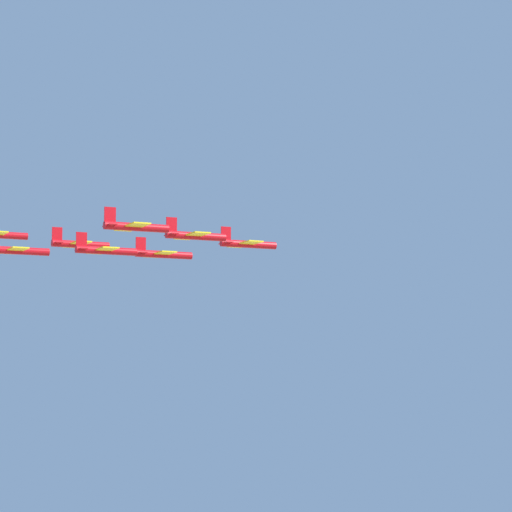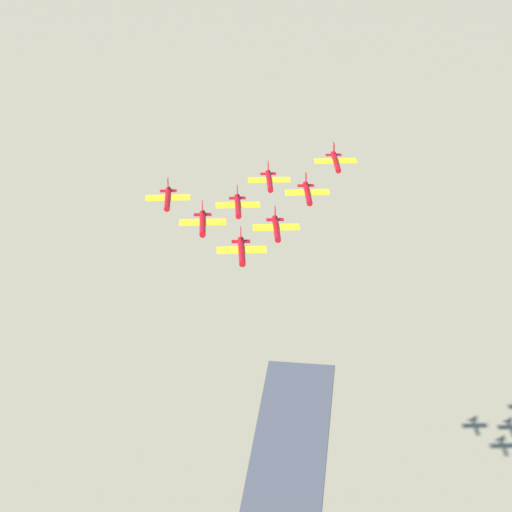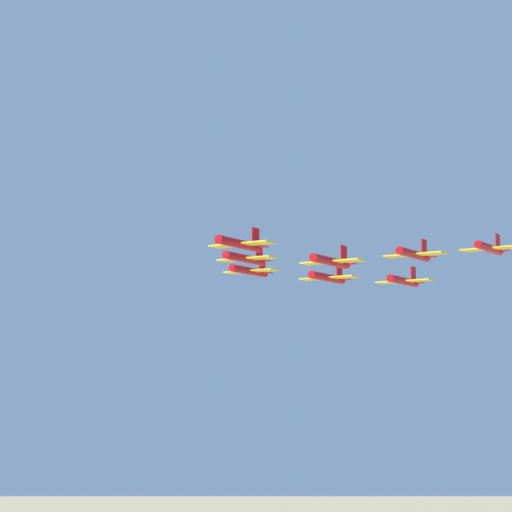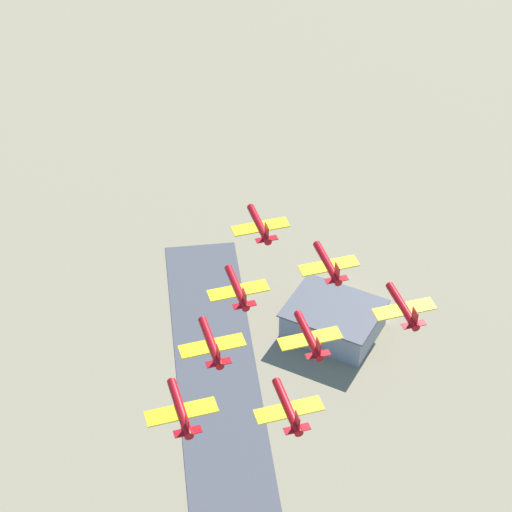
{
  "view_description": "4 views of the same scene",
  "coord_description": "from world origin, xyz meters",
  "px_view_note": "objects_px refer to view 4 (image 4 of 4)",
  "views": [
    {
      "loc": [
        -117.96,
        -76.8,
        103.15
      ],
      "look_at": [
        45.76,
        -17.96,
        122.75
      ],
      "focal_mm": 85.0,
      "sensor_mm": 36.0,
      "label": 1
    },
    {
      "loc": [
        137.72,
        -120.56,
        197.46
      ],
      "look_at": [
        44.62,
        -16.4,
        123.37
      ],
      "focal_mm": 70.0,
      "sensor_mm": 36.0,
      "label": 2
    },
    {
      "loc": [
        153.93,
        -41.54,
        107.63
      ],
      "look_at": [
        41.16,
        -15.47,
        123.0
      ],
      "focal_mm": 70.0,
      "sensor_mm": 36.0,
      "label": 3
    },
    {
      "loc": [
        -7.68,
        79.47,
        207.4
      ],
      "look_at": [
        42.05,
        -15.37,
        120.55
      ],
      "focal_mm": 70.0,
      "sensor_mm": 36.0,
      "label": 4
    }
  ],
  "objects_px": {
    "jet_3": "(212,344)",
    "jet_5": "(404,308)",
    "jet_4": "(309,337)",
    "jet_1": "(238,289)",
    "jet_6": "(181,410)",
    "jet_0": "(260,225)",
    "jet_2": "(328,264)",
    "jet_7": "(288,408)",
    "hangar": "(333,320)"
  },
  "relations": [
    {
      "from": "jet_3",
      "to": "jet_5",
      "type": "bearing_deg",
      "value": -0.0
    },
    {
      "from": "jet_4",
      "to": "jet_5",
      "type": "relative_size",
      "value": 1.0
    },
    {
      "from": "jet_1",
      "to": "jet_6",
      "type": "height_order",
      "value": "jet_6"
    },
    {
      "from": "jet_3",
      "to": "jet_1",
      "type": "bearing_deg",
      "value": 59.53
    },
    {
      "from": "jet_0",
      "to": "jet_2",
      "type": "height_order",
      "value": "jet_0"
    },
    {
      "from": "jet_0",
      "to": "jet_3",
      "type": "xyz_separation_m",
      "value": [
        -5.87,
        23.74,
        0.28
      ]
    },
    {
      "from": "jet_0",
      "to": "jet_1",
      "type": "height_order",
      "value": "jet_0"
    },
    {
      "from": "jet_3",
      "to": "jet_7",
      "type": "xyz_separation_m",
      "value": [
        -11.8,
        3.2,
        -2.08
      ]
    },
    {
      "from": "jet_0",
      "to": "jet_1",
      "type": "bearing_deg",
      "value": -120.47
    },
    {
      "from": "jet_1",
      "to": "jet_2",
      "type": "bearing_deg",
      "value": -0.0
    },
    {
      "from": "jet_0",
      "to": "jet_1",
      "type": "relative_size",
      "value": 1.0
    },
    {
      "from": "jet_2",
      "to": "jet_5",
      "type": "relative_size",
      "value": 1.0
    },
    {
      "from": "jet_3",
      "to": "jet_4",
      "type": "xyz_separation_m",
      "value": [
        -8.87,
        -8.67,
        -2.22
      ]
    },
    {
      "from": "jet_2",
      "to": "jet_7",
      "type": "xyz_separation_m",
      "value": [
        -5.87,
        23.74,
        -1.7
      ]
    },
    {
      "from": "jet_1",
      "to": "jet_3",
      "type": "relative_size",
      "value": 1.0
    },
    {
      "from": "hangar",
      "to": "jet_5",
      "type": "relative_size",
      "value": 3.68
    },
    {
      "from": "jet_2",
      "to": "jet_3",
      "type": "relative_size",
      "value": 1.0
    },
    {
      "from": "jet_0",
      "to": "jet_5",
      "type": "relative_size",
      "value": 1.0
    },
    {
      "from": "jet_3",
      "to": "jet_5",
      "type": "relative_size",
      "value": 1.0
    },
    {
      "from": "jet_3",
      "to": "jet_6",
      "type": "distance_m",
      "value": 12.33
    },
    {
      "from": "jet_4",
      "to": "jet_7",
      "type": "relative_size",
      "value": 1.0
    },
    {
      "from": "jet_2",
      "to": "jet_1",
      "type": "bearing_deg",
      "value": 180.0
    },
    {
      "from": "jet_2",
      "to": "jet_0",
      "type": "bearing_deg",
      "value": 120.47
    },
    {
      "from": "jet_4",
      "to": "jet_6",
      "type": "relative_size",
      "value": 1.0
    },
    {
      "from": "jet_1",
      "to": "jet_2",
      "type": "height_order",
      "value": "jet_2"
    },
    {
      "from": "jet_6",
      "to": "jet_7",
      "type": "bearing_deg",
      "value": 0.0
    },
    {
      "from": "jet_2",
      "to": "jet_3",
      "type": "height_order",
      "value": "jet_3"
    },
    {
      "from": "hangar",
      "to": "jet_0",
      "type": "height_order",
      "value": "jet_0"
    },
    {
      "from": "jet_3",
      "to": "jet_4",
      "type": "relative_size",
      "value": 1.0
    },
    {
      "from": "hangar",
      "to": "jet_2",
      "type": "bearing_deg",
      "value": 111.1
    },
    {
      "from": "jet_5",
      "to": "jet_7",
      "type": "height_order",
      "value": "jet_5"
    },
    {
      "from": "jet_2",
      "to": "jet_7",
      "type": "distance_m",
      "value": 24.52
    },
    {
      "from": "jet_0",
      "to": "jet_4",
      "type": "relative_size",
      "value": 1.0
    },
    {
      "from": "jet_0",
      "to": "jet_6",
      "type": "height_order",
      "value": "jet_6"
    },
    {
      "from": "hangar",
      "to": "jet_1",
      "type": "relative_size",
      "value": 3.68
    },
    {
      "from": "hangar",
      "to": "jet_4",
      "type": "bearing_deg",
      "value": 110.43
    },
    {
      "from": "jet_1",
      "to": "jet_2",
      "type": "distance_m",
      "value": 12.46
    },
    {
      "from": "jet_4",
      "to": "jet_6",
      "type": "xyz_separation_m",
      "value": [
        5.93,
        20.54,
        3.79
      ]
    },
    {
      "from": "hangar",
      "to": "jet_3",
      "type": "height_order",
      "value": "jet_3"
    },
    {
      "from": "jet_7",
      "to": "jet_0",
      "type": "bearing_deg",
      "value": 78.91
    },
    {
      "from": "jet_1",
      "to": "jet_2",
      "type": "xyz_separation_m",
      "value": [
        -8.87,
        -8.67,
        1.22
      ]
    },
    {
      "from": "jet_0",
      "to": "jet_7",
      "type": "distance_m",
      "value": 32.27
    },
    {
      "from": "hangar",
      "to": "jet_5",
      "type": "height_order",
      "value": "jet_5"
    },
    {
      "from": "jet_1",
      "to": "jet_6",
      "type": "distance_m",
      "value": 24.66
    },
    {
      "from": "jet_2",
      "to": "jet_4",
      "type": "relative_size",
      "value": 1.0
    },
    {
      "from": "jet_5",
      "to": "hangar",
      "type": "bearing_deg",
      "value": 71.21
    },
    {
      "from": "jet_2",
      "to": "jet_4",
      "type": "height_order",
      "value": "jet_2"
    },
    {
      "from": "hangar",
      "to": "jet_6",
      "type": "xyz_separation_m",
      "value": [
        -39.89,
        143.55,
        121.09
      ]
    },
    {
      "from": "jet_7",
      "to": "hangar",
      "type": "bearing_deg",
      "value": 65.52
    },
    {
      "from": "jet_3",
      "to": "jet_5",
      "type": "xyz_separation_m",
      "value": [
        -17.73,
        -17.34,
        -0.54
      ]
    }
  ]
}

